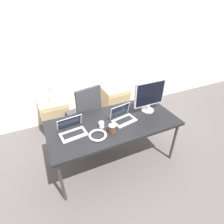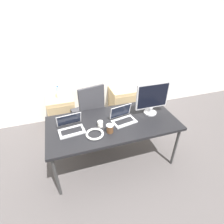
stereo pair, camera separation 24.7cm
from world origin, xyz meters
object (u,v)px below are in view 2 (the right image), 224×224
at_px(cabinet_right, 122,102).
at_px(cabinet_left, 62,112).
at_px(laptop_right, 123,118).
at_px(monitor, 152,98).
at_px(cable_coil, 95,134).
at_px(water_bottle, 58,92).
at_px(laptop_left, 71,127).
at_px(office_chair, 89,117).
at_px(coffee_cup_brown, 110,129).
at_px(coffee_cup_white, 100,124).

bearing_deg(cabinet_right, cabinet_left, 180.00).
bearing_deg(cabinet_left, laptop_right, -55.22).
bearing_deg(laptop_right, monitor, 6.84).
bearing_deg(cable_coil, water_bottle, 105.25).
bearing_deg(cabinet_left, laptop_left, -85.22).
relative_size(laptop_right, monitor, 0.73).
bearing_deg(monitor, water_bottle, 138.56).
bearing_deg(office_chair, laptop_left, -117.43).
bearing_deg(laptop_left, office_chair, 62.57).
bearing_deg(coffee_cup_brown, office_chair, 98.17).
height_order(cabinet_right, coffee_cup_white, coffee_cup_white).
relative_size(office_chair, cable_coil, 4.67).
height_order(coffee_cup_white, coffee_cup_brown, coffee_cup_brown).
xyz_separation_m(monitor, coffee_cup_white, (-0.82, -0.09, -0.22)).
relative_size(cabinet_left, cable_coil, 2.70).
distance_m(coffee_cup_brown, cable_coil, 0.21).
relative_size(laptop_left, monitor, 0.70).
relative_size(laptop_left, coffee_cup_brown, 3.09).
xyz_separation_m(cabinet_left, cable_coil, (0.38, -1.41, 0.45)).
bearing_deg(laptop_right, cabinet_right, 69.28).
bearing_deg(monitor, cabinet_left, 138.62).
height_order(laptop_left, coffee_cup_brown, laptop_left).
bearing_deg(office_chair, monitor, -37.00).
height_order(cabinet_left, cabinet_right, same).
relative_size(office_chair, coffee_cup_white, 13.02).
xyz_separation_m(office_chair, coffee_cup_white, (0.04, -0.74, 0.37)).
bearing_deg(cabinet_right, water_bottle, 179.90).
xyz_separation_m(office_chair, water_bottle, (-0.46, 0.52, 0.33)).
relative_size(cabinet_left, monitor, 1.26).
height_order(cabinet_left, coffee_cup_white, coffee_cup_white).
height_order(coffee_cup_brown, cable_coil, coffee_cup_brown).
height_order(laptop_right, monitor, monitor).
bearing_deg(coffee_cup_white, cable_coil, -126.90).
bearing_deg(cabinet_right, coffee_cup_brown, -116.97).
height_order(water_bottle, cable_coil, water_bottle).
xyz_separation_m(water_bottle, cable_coil, (0.38, -1.41, 0.01)).
height_order(water_bottle, coffee_cup_brown, water_bottle).
bearing_deg(cabinet_left, cabinet_right, 0.00).
bearing_deg(monitor, office_chair, 143.00).
distance_m(office_chair, coffee_cup_brown, 0.99).
relative_size(coffee_cup_white, cable_coil, 0.36).
distance_m(cabinet_left, laptop_left, 1.31).
distance_m(coffee_cup_white, cable_coil, 0.19).
height_order(water_bottle, monitor, monitor).
bearing_deg(office_chair, laptop_right, -61.28).
xyz_separation_m(water_bottle, laptop_left, (0.10, -1.22, 0.04)).
xyz_separation_m(coffee_cup_white, coffee_cup_brown, (0.09, -0.16, 0.02)).
xyz_separation_m(laptop_right, monitor, (0.47, 0.06, 0.22)).
bearing_deg(cabinet_right, monitor, -89.43).
xyz_separation_m(cabinet_right, coffee_cup_white, (-0.81, -1.26, 0.48)).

